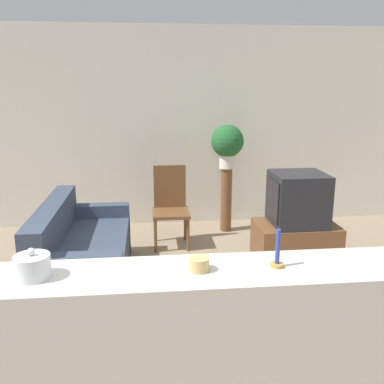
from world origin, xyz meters
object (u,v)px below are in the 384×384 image
at_px(potted_plant, 227,143).
at_px(couch, 82,255).
at_px(wooden_chair, 170,203).
at_px(decorative_bowl, 32,266).
at_px(television, 297,199).

bearing_deg(potted_plant, couch, -140.25).
relative_size(wooden_chair, potted_plant, 1.71).
xyz_separation_m(wooden_chair, decorative_bowl, (-0.85, -2.99, 0.53)).
bearing_deg(television, couch, -178.24).
height_order(couch, potted_plant, potted_plant).
height_order(potted_plant, decorative_bowl, potted_plant).
height_order(television, decorative_bowl, decorative_bowl).
distance_m(television, decorative_bowl, 2.95).
bearing_deg(couch, wooden_chair, 47.15).
bearing_deg(decorative_bowl, potted_plant, 64.52).
bearing_deg(television, wooden_chair, 143.22).
xyz_separation_m(couch, decorative_bowl, (0.08, -1.98, 0.75)).
bearing_deg(decorative_bowl, couch, 92.39).
bearing_deg(potted_plant, wooden_chair, -151.92).
bearing_deg(wooden_chair, couch, -132.85).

